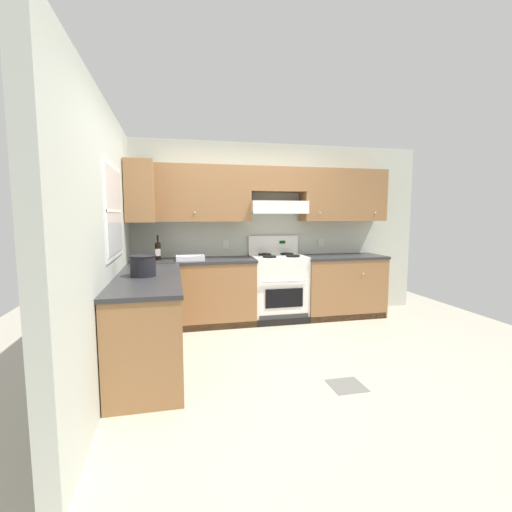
# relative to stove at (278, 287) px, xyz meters

# --- Properties ---
(ground_plane) EXTENTS (7.04, 7.04, 0.00)m
(ground_plane) POSITION_rel_stove_xyz_m (-0.47, -1.25, -0.48)
(ground_plane) COLOR #B2AA99
(floor_accent_tile) EXTENTS (0.30, 0.30, 0.01)m
(floor_accent_tile) POSITION_rel_stove_xyz_m (0.01, -2.13, -0.48)
(floor_accent_tile) COLOR slate
(floor_accent_tile) RESTS_ON ground_plane
(wall_back) EXTENTS (4.68, 0.57, 2.55)m
(wall_back) POSITION_rel_stove_xyz_m (-0.06, 0.27, 1.00)
(wall_back) COLOR beige
(wall_back) RESTS_ON ground_plane
(wall_left) EXTENTS (0.47, 4.00, 2.55)m
(wall_left) POSITION_rel_stove_xyz_m (-2.06, -1.03, 0.87)
(wall_left) COLOR beige
(wall_left) RESTS_ON ground_plane
(counter_back_run) EXTENTS (3.60, 0.65, 0.91)m
(counter_back_run) POSITION_rel_stove_xyz_m (-0.27, -0.01, -0.03)
(counter_back_run) COLOR olive
(counter_back_run) RESTS_ON ground_plane
(counter_left_run) EXTENTS (0.63, 1.91, 0.91)m
(counter_left_run) POSITION_rel_stove_xyz_m (-1.71, -1.26, -0.03)
(counter_left_run) COLOR olive
(counter_left_run) RESTS_ON ground_plane
(stove) EXTENTS (0.76, 0.62, 1.20)m
(stove) POSITION_rel_stove_xyz_m (0.00, 0.00, 0.00)
(stove) COLOR white
(stove) RESTS_ON ground_plane
(wine_bottle) EXTENTS (0.08, 0.08, 0.33)m
(wine_bottle) POSITION_rel_stove_xyz_m (-1.66, 0.05, 0.57)
(wine_bottle) COLOR black
(wine_bottle) RESTS_ON counter_back_run
(bowl) EXTENTS (0.37, 0.22, 0.07)m
(bowl) POSITION_rel_stove_xyz_m (-1.25, -0.09, 0.45)
(bowl) COLOR silver
(bowl) RESTS_ON counter_back_run
(bucket) EXTENTS (0.26, 0.26, 0.21)m
(bucket) POSITION_rel_stove_xyz_m (-1.76, -1.25, 0.54)
(bucket) COLOR black
(bucket) RESTS_ON counter_left_run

